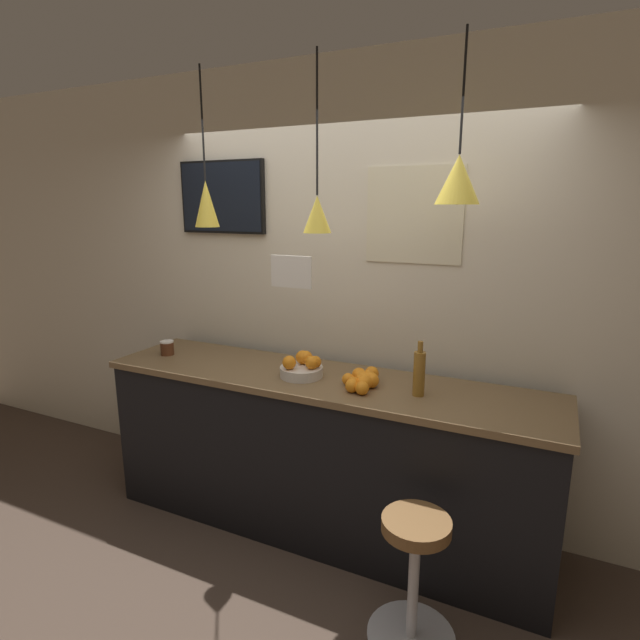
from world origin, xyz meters
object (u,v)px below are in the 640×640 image
bar_stool (414,568)px  spread_jar (167,348)px  juice_bottle (419,373)px  fruit_bowl (302,367)px  mounted_tv (222,197)px

bar_stool → spread_jar: bearing=163.8°
bar_stool → juice_bottle: (-0.15, 0.55, 0.75)m
fruit_bowl → juice_bottle: (0.71, -0.00, 0.07)m
bar_stool → mounted_tv: size_ratio=0.94×
juice_bottle → bar_stool: bearing=-74.7°
fruit_bowl → mounted_tv: 1.36m
spread_jar → mounted_tv: size_ratio=0.14×
spread_jar → juice_bottle: bearing=-0.0°
bar_stool → juice_bottle: bearing=105.3°
fruit_bowl → mounted_tv: mounted_tv is taller
bar_stool → fruit_bowl: 1.23m
bar_stool → juice_bottle: 0.94m
juice_bottle → spread_jar: bearing=180.0°
fruit_bowl → spread_jar: (-1.04, -0.00, -0.01)m
bar_stool → fruit_bowl: fruit_bowl is taller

